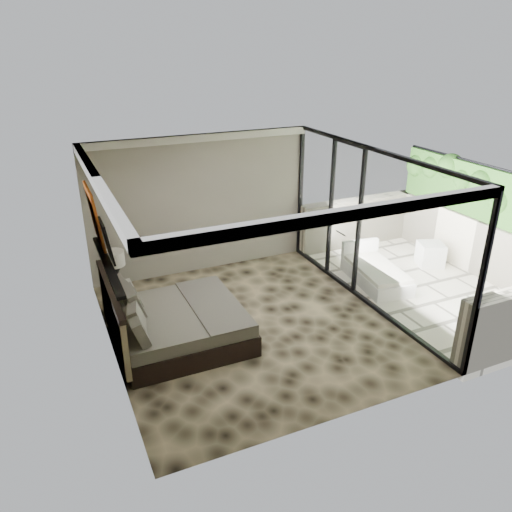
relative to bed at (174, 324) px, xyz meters
name	(u,v)px	position (x,y,z in m)	size (l,w,h in m)	color
floor	(251,325)	(1.30, -0.05, -0.33)	(5.00, 5.00, 0.00)	black
ceiling	(251,162)	(1.30, -0.05, 2.46)	(4.50, 5.00, 0.02)	silver
back_wall	(201,205)	(1.30, 2.44, 1.07)	(4.50, 0.02, 2.80)	gray
left_wall	(105,274)	(-0.94, -0.05, 1.07)	(0.02, 5.00, 2.80)	gray
glass_wall	(369,229)	(3.55, -0.05, 1.07)	(0.08, 5.00, 2.80)	white
terrace_slab	(425,287)	(5.05, -0.05, -0.39)	(3.00, 5.00, 0.12)	beige
parapet_far	(481,248)	(6.40, -0.05, 0.22)	(0.30, 5.00, 1.10)	beige
foliage_hedge	(492,195)	(6.40, -0.05, 1.32)	(0.36, 4.60, 1.10)	#2F6720
picture_ledge	(108,265)	(-0.88, 0.05, 1.17)	(0.12, 2.20, 0.05)	black
bed	(174,324)	(0.00, 0.00, 0.00)	(2.03, 1.96, 1.12)	black
nightstand	(120,300)	(-0.62, 1.27, -0.08)	(0.50, 0.50, 0.50)	black
table_lamp	(114,265)	(-0.64, 1.26, 0.61)	(0.36, 0.36, 0.67)	black
abstract_canvas	(94,216)	(-0.89, 0.85, 1.64)	(0.04, 0.90, 0.90)	#C04F10
framed_print	(107,241)	(-0.84, 0.12, 1.49)	(0.03, 0.50, 0.60)	black
ottoman	(430,254)	(5.75, 0.64, -0.09)	(0.49, 0.49, 0.49)	silver
lounger	(375,273)	(4.20, 0.47, -0.14)	(1.00, 1.68, 0.62)	silver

